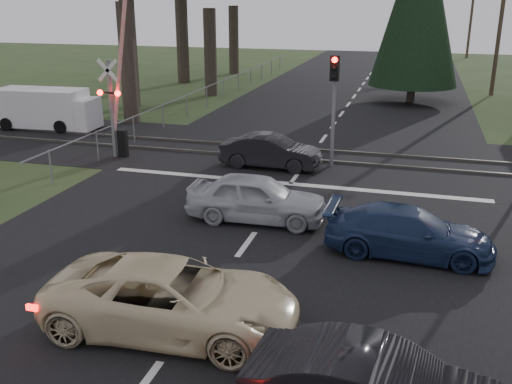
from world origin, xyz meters
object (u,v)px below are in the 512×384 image
(crossing_signal, at_px, (117,105))
(blue_sedan, at_px, (409,232))
(utility_pole_far, at_px, (472,11))
(silver_car, at_px, (257,198))
(utility_pole_mid, at_px, (501,19))
(cream_coupe, at_px, (172,298))
(white_van, at_px, (49,109))
(dark_car_far, at_px, (271,152))
(traffic_signal_center, at_px, (334,92))

(crossing_signal, relative_size, blue_sedan, 1.71)
(crossing_signal, distance_m, utility_pole_far, 47.96)
(silver_car, xyz_separation_m, blue_sedan, (4.19, -1.19, -0.08))
(crossing_signal, xyz_separation_m, utility_pole_mid, (15.77, 20.21, 2.67))
(cream_coupe, height_order, white_van, white_van)
(crossing_signal, relative_size, utility_pole_mid, 0.77)
(silver_car, xyz_separation_m, dark_car_far, (-0.94, 5.26, -0.06))
(blue_sedan, bearing_deg, utility_pole_mid, -7.85)
(traffic_signal_center, distance_m, utility_pole_mid, 20.82)
(cream_coupe, xyz_separation_m, white_van, (-12.86, 14.68, 0.30))
(crossing_signal, height_order, silver_car, crossing_signal)
(crossing_signal, relative_size, silver_car, 1.77)
(blue_sedan, relative_size, white_van, 0.82)
(silver_car, xyz_separation_m, white_van, (-12.86, 8.82, 0.29))
(dark_car_far, relative_size, white_van, 0.75)
(silver_car, height_order, dark_car_far, silver_car)
(dark_car_far, bearing_deg, crossing_signal, 93.44)
(crossing_signal, distance_m, traffic_signal_center, 8.36)
(traffic_signal_center, bearing_deg, blue_sedan, -67.33)
(crossing_signal, bearing_deg, utility_pole_mid, 52.03)
(blue_sedan, bearing_deg, dark_car_far, 40.33)
(utility_pole_mid, bearing_deg, white_van, -142.61)
(traffic_signal_center, relative_size, blue_sedan, 1.01)
(traffic_signal_center, xyz_separation_m, white_van, (-14.06, 2.85, -1.84))
(crossing_signal, bearing_deg, cream_coupe, -57.11)
(utility_pole_mid, distance_m, dark_car_far, 22.61)
(silver_car, relative_size, blue_sedan, 0.97)
(utility_pole_far, height_order, blue_sedan, utility_pole_far)
(utility_pole_mid, xyz_separation_m, cream_coupe, (-8.70, -31.15, -4.06))
(dark_car_far, xyz_separation_m, white_van, (-11.92, 3.56, 0.35))
(dark_car_far, distance_m, white_van, 12.44)
(utility_pole_mid, relative_size, blue_sedan, 2.21)
(cream_coupe, height_order, dark_car_far, cream_coupe)
(cream_coupe, distance_m, blue_sedan, 6.27)
(utility_pole_mid, relative_size, cream_coupe, 1.87)
(dark_car_far, height_order, white_van, white_van)
(white_van, bearing_deg, utility_pole_far, 59.05)
(crossing_signal, xyz_separation_m, white_van, (-5.78, 3.74, -1.09))
(traffic_signal_center, distance_m, dark_car_far, 3.15)
(blue_sedan, bearing_deg, crossing_signal, 62.69)
(crossing_signal, height_order, traffic_signal_center, crossing_signal)
(traffic_signal_center, xyz_separation_m, blue_sedan, (2.99, -7.17, -2.21))
(utility_pole_far, height_order, dark_car_far, utility_pole_far)
(crossing_signal, xyz_separation_m, utility_pole_far, (15.77, 45.21, 2.67))
(cream_coupe, height_order, blue_sedan, cream_coupe)
(crossing_signal, distance_m, white_van, 6.97)
(utility_pole_mid, relative_size, silver_car, 2.29)
(dark_car_far, bearing_deg, traffic_signal_center, -69.70)
(traffic_signal_center, height_order, utility_pole_mid, utility_pole_mid)
(cream_coupe, distance_m, dark_car_far, 11.16)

